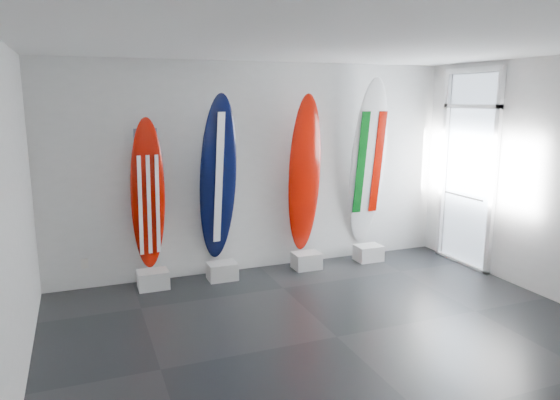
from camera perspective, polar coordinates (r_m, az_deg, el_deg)
name	(u,v)px	position (r m, az deg, el deg)	size (l,w,h in m)	color
floor	(337,337)	(5.72, 6.29, -14.77)	(6.00, 6.00, 0.00)	black
ceiling	(344,44)	(5.17, 7.03, 16.70)	(6.00, 6.00, 0.00)	white
wall_back	(259,168)	(7.51, -2.34, 3.55)	(6.00, 6.00, 0.00)	silver
wall_front	(548,277)	(3.32, 27.45, -7.56)	(6.00, 6.00, 0.00)	silver
wall_left	(7,225)	(4.68, -27.90, -2.43)	(5.00, 5.00, 0.00)	silver
wall_right	(559,181)	(7.14, 28.43, 1.81)	(5.00, 5.00, 0.00)	silver
display_block_usa	(153,279)	(7.17, -13.80, -8.51)	(0.40, 0.30, 0.24)	silver
surfboard_usa	(148,195)	(6.98, -14.34, 0.55)	(0.46, 0.08, 2.03)	#9F0C02
display_block_navy	(222,271)	(7.34, -6.39, -7.78)	(0.40, 0.30, 0.24)	silver
surfboard_navy	(218,179)	(7.12, -6.83, 2.27)	(0.53, 0.08, 2.35)	black
display_block_swiss	(307,261)	(7.75, 2.95, -6.68)	(0.40, 0.30, 0.24)	silver
surfboard_swiss	(305,174)	(7.55, 2.73, 2.83)	(0.53, 0.08, 2.33)	#9F0C02
display_block_italy	(368,253)	(8.23, 9.72, -5.77)	(0.40, 0.30, 0.24)	silver
surfboard_italy	(368,163)	(8.02, 9.68, 4.03)	(0.59, 0.08, 2.59)	white
wall_outlet	(85,264)	(7.34, -20.74, -6.57)	(0.09, 0.02, 0.13)	silver
glass_door	(468,171)	(8.21, 20.02, 3.00)	(0.12, 1.16, 2.85)	white
balcony	(530,224)	(9.29, 25.83, -2.36)	(2.80, 2.20, 1.20)	slate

